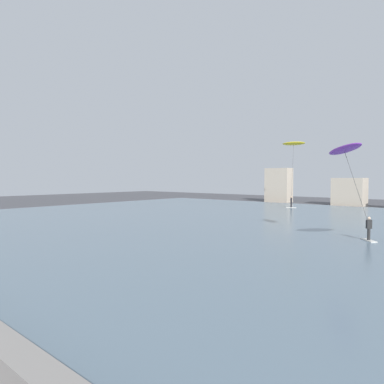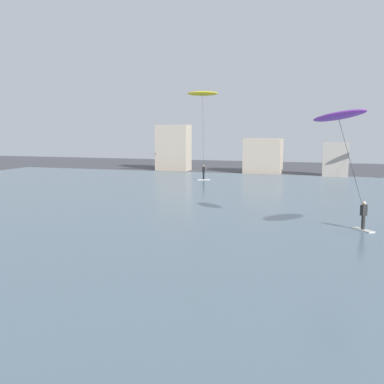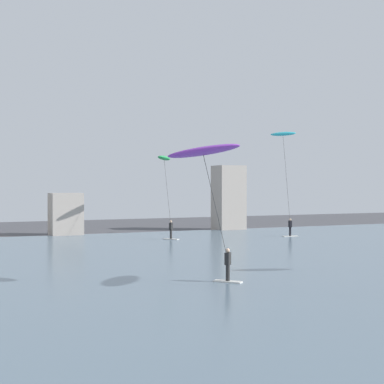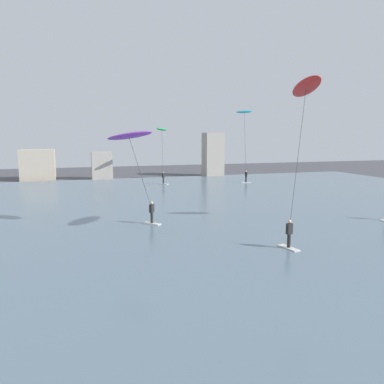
% 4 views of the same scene
% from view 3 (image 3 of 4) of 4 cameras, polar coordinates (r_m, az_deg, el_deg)
% --- Properties ---
extents(water_bay, '(84.00, 52.00, 0.10)m').
position_cam_3_polar(water_bay, '(31.06, -4.71, -8.16)').
color(water_bay, slate).
rests_on(water_bay, ground).
extents(far_shore_buildings, '(42.36, 5.36, 6.88)m').
position_cam_3_polar(far_shore_buildings, '(56.91, -18.03, -1.41)').
color(far_shore_buildings, '#B7A893').
rests_on(far_shore_buildings, ground).
extents(kitesurfer_green, '(2.36, 4.98, 7.46)m').
position_cam_3_polar(kitesurfer_green, '(52.88, -2.68, 2.46)').
color(kitesurfer_green, silver).
rests_on(kitesurfer_green, water_bay).
extents(kitesurfer_cyan, '(2.11, 3.39, 9.80)m').
position_cam_3_polar(kitesurfer_cyan, '(55.41, 9.02, 4.42)').
color(kitesurfer_cyan, silver).
rests_on(kitesurfer_cyan, water_bay).
extents(kitesurfer_purple, '(3.88, 3.22, 6.79)m').
position_cam_3_polar(kitesurfer_purple, '(27.24, 1.30, 3.10)').
color(kitesurfer_purple, silver).
rests_on(kitesurfer_purple, water_bay).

